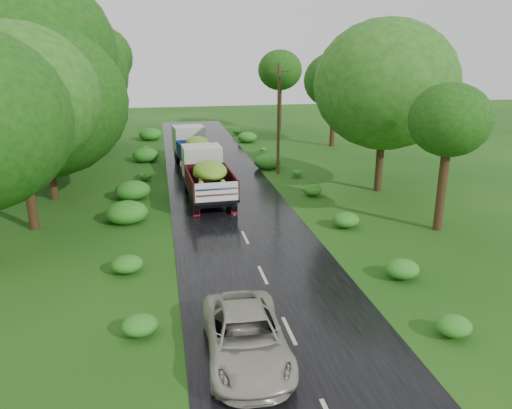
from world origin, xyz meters
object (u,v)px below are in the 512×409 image
object	(u,v)px
truck_near	(207,173)
car	(246,337)
truck_far	(194,147)
utility_pole	(279,118)

from	to	relation	value
truck_near	car	distance (m)	15.46
truck_near	car	world-z (taller)	truck_near
truck_near	car	xyz separation A→B (m)	(-0.44, -15.43, -0.86)
truck_near	truck_far	distance (m)	7.99
truck_far	utility_pole	xyz separation A→B (m)	(5.47, -2.93, 2.27)
truck_near	utility_pole	size ratio (longest dim) A/B	0.90
truck_near	utility_pole	xyz separation A→B (m)	(5.36, 5.06, 2.25)
truck_near	utility_pole	distance (m)	7.71
truck_far	car	xyz separation A→B (m)	(-0.33, -23.43, -0.85)
truck_far	car	bearing A→B (deg)	-97.99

